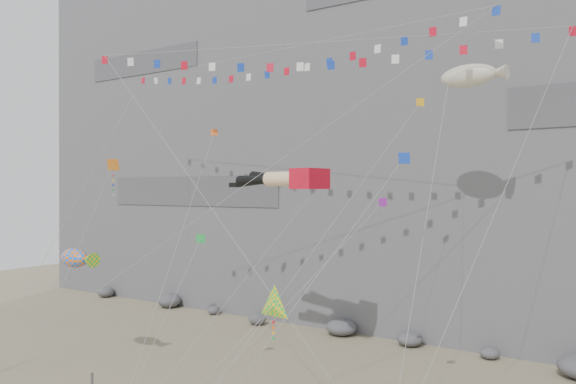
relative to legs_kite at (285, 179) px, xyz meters
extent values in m
cube|color=slate|center=(-1.36, 25.55, 12.12)|extent=(80.00, 28.00, 50.00)
cube|color=red|center=(2.03, -0.23, 0.01)|extent=(1.88, 2.41, 1.32)
cylinder|color=beige|center=(0.04, -0.66, 0.01)|extent=(2.33, 1.23, 0.97)
sphere|color=black|center=(-1.06, -0.52, 0.01)|extent=(0.89, 0.89, 0.89)
cone|color=black|center=(-2.37, -0.37, -0.07)|extent=(2.74, 1.12, 0.91)
cube|color=black|center=(-4.13, -0.16, -0.37)|extent=(0.90, 0.48, 0.32)
cylinder|color=beige|center=(0.20, 0.65, 0.01)|extent=(2.33, 1.23, 0.97)
sphere|color=black|center=(-0.91, 0.78, 0.01)|extent=(0.89, 0.89, 0.89)
cone|color=black|center=(-2.22, 0.94, 0.13)|extent=(2.76, 1.12, 0.97)
cube|color=black|center=(-3.98, 1.15, 0.04)|extent=(0.90, 0.48, 0.32)
cylinder|color=gray|center=(1.16, -7.85, -6.41)|extent=(0.03, 0.03, 20.01)
cylinder|color=gray|center=(-9.72, -4.10, -1.66)|extent=(0.03, 0.03, 29.87)
cylinder|color=gray|center=(6.74, -4.26, -2.14)|extent=(0.03, 0.03, 23.92)
cylinder|color=gray|center=(-14.23, -6.04, -5.80)|extent=(0.03, 0.03, 16.01)
cube|color=slate|center=(-13.94, -9.87, -12.83)|extent=(0.16, 0.16, 0.10)
cylinder|color=gray|center=(-13.61, -8.23, -9.09)|extent=(0.03, 0.03, 8.08)
cube|color=slate|center=(-14.66, -9.34, -12.83)|extent=(0.16, 0.16, 0.10)
cylinder|color=gray|center=(2.67, -10.89, -9.68)|extent=(0.03, 0.03, 9.39)
cylinder|color=gray|center=(10.63, -1.50, -3.18)|extent=(0.03, 0.03, 22.98)
cylinder|color=gray|center=(-4.15, -6.15, -4.68)|extent=(0.03, 0.03, 21.03)
cylinder|color=gray|center=(3.74, -5.82, -7.14)|extent=(0.03, 0.03, 17.48)
cylinder|color=gray|center=(-2.44, -8.80, -8.27)|extent=(0.03, 0.03, 11.63)
cylinder|color=gray|center=(5.10, -5.08, -4.06)|extent=(0.03, 0.03, 23.94)
cylinder|color=gray|center=(6.35, -8.44, -6.00)|extent=(0.03, 0.03, 17.05)
camera|label=1|loc=(20.56, -31.05, -0.65)|focal=35.00mm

